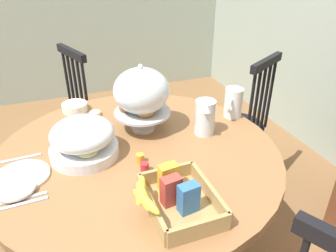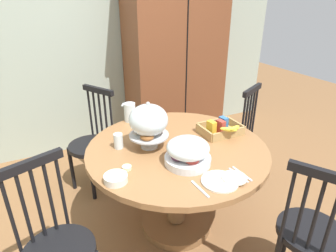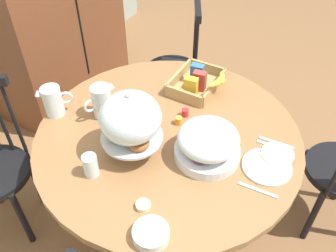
# 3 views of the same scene
# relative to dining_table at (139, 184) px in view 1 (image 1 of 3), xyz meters

# --- Properties ---
(ground_plane) EXTENTS (10.00, 10.00, 0.00)m
(ground_plane) POSITION_rel_dining_table_xyz_m (-0.09, -0.09, -0.55)
(ground_plane) COLOR brown
(dining_table) EXTENTS (1.30, 1.30, 0.74)m
(dining_table) POSITION_rel_dining_table_xyz_m (0.00, 0.00, 0.00)
(dining_table) COLOR olive
(dining_table) RESTS_ON ground_plane
(windsor_chair_near_window) EXTENTS (0.45, 0.45, 0.97)m
(windsor_chair_near_window) POSITION_rel_dining_table_xyz_m (-0.45, 0.84, -0.09)
(windsor_chair_near_window) COLOR black
(windsor_chair_near_window) RESTS_ON ground_plane
(windsor_chair_by_cabinet) EXTENTS (0.43, 0.43, 0.97)m
(windsor_chair_by_cabinet) POSITION_rel_dining_table_xyz_m (-0.90, -0.29, -0.09)
(windsor_chair_by_cabinet) COLOR black
(windsor_chair_by_cabinet) RESTS_ON ground_plane
(pastry_stand_with_dome) EXTENTS (0.28, 0.28, 0.34)m
(pastry_stand_with_dome) POSITION_rel_dining_table_xyz_m (-0.18, 0.08, 0.39)
(pastry_stand_with_dome) COLOR silver
(pastry_stand_with_dome) RESTS_ON dining_table
(fruit_platter_covered) EXTENTS (0.30, 0.30, 0.18)m
(fruit_platter_covered) POSITION_rel_dining_table_xyz_m (-0.04, -0.23, 0.28)
(fruit_platter_covered) COLOR silver
(fruit_platter_covered) RESTS_ON dining_table
(orange_juice_pitcher) EXTENTS (0.18, 0.10, 0.18)m
(orange_juice_pitcher) POSITION_rel_dining_table_xyz_m (-0.04, 0.36, 0.27)
(orange_juice_pitcher) COLOR silver
(orange_juice_pitcher) RESTS_ON dining_table
(milk_pitcher) EXTENTS (0.14, 0.14, 0.16)m
(milk_pitcher) POSITION_rel_dining_table_xyz_m (-0.15, 0.58, 0.27)
(milk_pitcher) COLOR silver
(milk_pitcher) RESTS_ON dining_table
(cereal_basket) EXTENTS (0.32, 0.30, 0.12)m
(cereal_basket) POSITION_rel_dining_table_xyz_m (0.40, 0.03, 0.24)
(cereal_basket) COLOR tan
(cereal_basket) RESTS_ON dining_table
(china_plate_large) EXTENTS (0.22, 0.22, 0.01)m
(china_plate_large) POSITION_rel_dining_table_xyz_m (0.02, -0.49, 0.20)
(china_plate_large) COLOR white
(china_plate_large) RESTS_ON dining_table
(china_plate_small) EXTENTS (0.15, 0.15, 0.01)m
(china_plate_small) POSITION_rel_dining_table_xyz_m (0.11, -0.51, 0.21)
(china_plate_small) COLOR white
(china_plate_small) RESTS_ON china_plate_large
(cereal_bowl) EXTENTS (0.14, 0.14, 0.04)m
(cereal_bowl) POSITION_rel_dining_table_xyz_m (-0.52, -0.22, 0.22)
(cereal_bowl) COLOR white
(cereal_bowl) RESTS_ON dining_table
(drinking_glass) EXTENTS (0.06, 0.06, 0.11)m
(drinking_glass) POSITION_rel_dining_table_xyz_m (-0.38, 0.17, 0.25)
(drinking_glass) COLOR silver
(drinking_glass) RESTS_ON dining_table
(butter_dish) EXTENTS (0.06, 0.06, 0.02)m
(butter_dish) POSITION_rel_dining_table_xyz_m (-0.42, -0.12, 0.20)
(butter_dish) COLOR beige
(butter_dish) RESTS_ON dining_table
(jam_jar_strawberry) EXTENTS (0.04, 0.04, 0.04)m
(jam_jar_strawberry) POSITION_rel_dining_table_xyz_m (0.16, -0.01, 0.21)
(jam_jar_strawberry) COLOR #B7282D
(jam_jar_strawberry) RESTS_ON dining_table
(jam_jar_apricot) EXTENTS (0.04, 0.04, 0.04)m
(jam_jar_apricot) POSITION_rel_dining_table_xyz_m (0.09, -0.01, 0.21)
(jam_jar_apricot) COLOR orange
(jam_jar_apricot) RESTS_ON dining_table
(table_knife) EXTENTS (0.02, 0.17, 0.01)m
(table_knife) POSITION_rel_dining_table_xyz_m (0.16, -0.48, 0.20)
(table_knife) COLOR silver
(table_knife) RESTS_ON dining_table
(dinner_fork) EXTENTS (0.02, 0.17, 0.01)m
(dinner_fork) POSITION_rel_dining_table_xyz_m (0.19, -0.48, 0.20)
(dinner_fork) COLOR silver
(dinner_fork) RESTS_ON dining_table
(soup_spoon) EXTENTS (0.02, 0.17, 0.01)m
(soup_spoon) POSITION_rel_dining_table_xyz_m (-0.12, -0.50, 0.20)
(soup_spoon) COLOR silver
(soup_spoon) RESTS_ON dining_table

